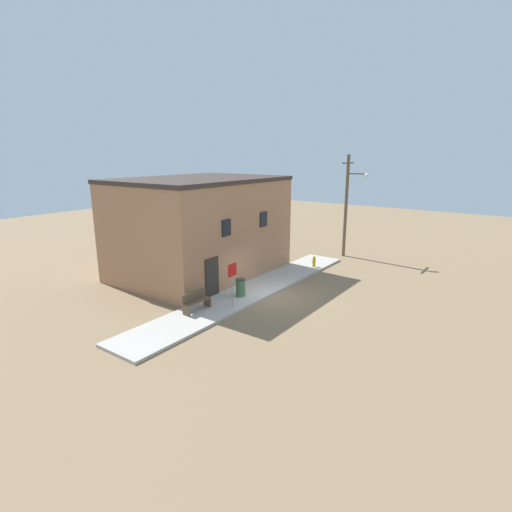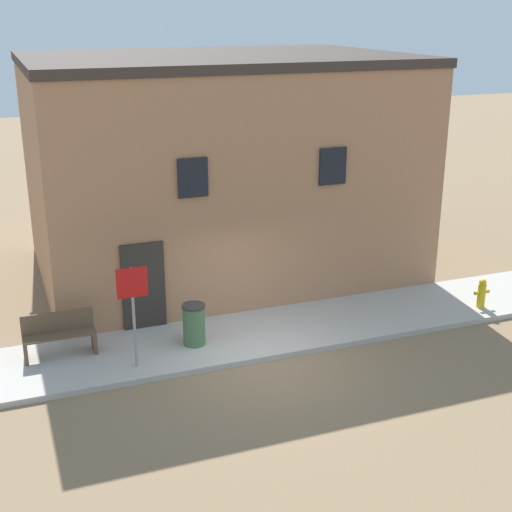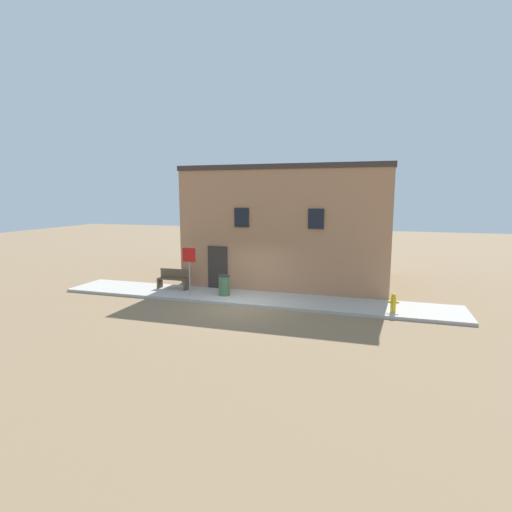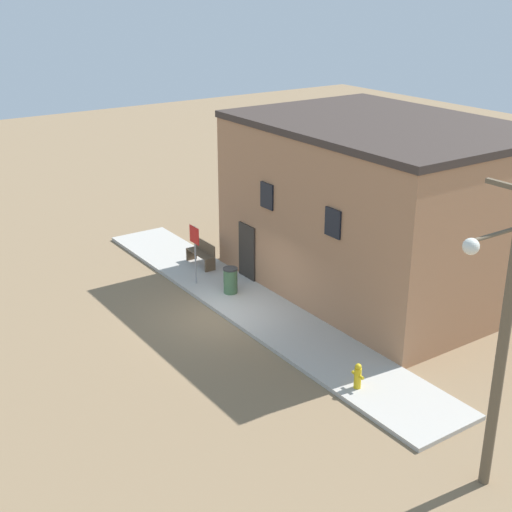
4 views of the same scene
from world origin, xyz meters
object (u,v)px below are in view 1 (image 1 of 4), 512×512
stop_sign (232,277)px  bench (196,301)px  fire_hydrant (314,261)px  utility_pole (348,202)px  trash_bin (241,287)px

stop_sign → bench: stop_sign is taller
fire_hydrant → stop_sign: 8.80m
bench → utility_pole: 15.03m
fire_hydrant → trash_bin: size_ratio=0.79×
bench → utility_pole: utility_pole is taller
fire_hydrant → bench: (-10.15, 1.03, 0.10)m
fire_hydrant → stop_sign: bearing=-179.6°
fire_hydrant → utility_pole: 5.66m
stop_sign → trash_bin: 1.87m
stop_sign → trash_bin: size_ratio=2.34×
bench → trash_bin: bench is taller
fire_hydrant → bench: size_ratio=0.49×
fire_hydrant → trash_bin: bearing=175.8°
stop_sign → bench: (-1.43, 1.10, -1.06)m
trash_bin → bench: bearing=170.1°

